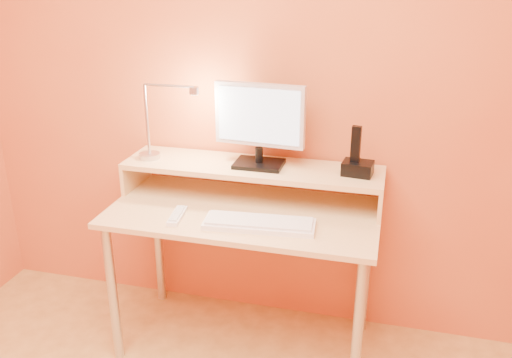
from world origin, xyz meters
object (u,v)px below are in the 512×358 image
(phone_dock, at_px, (358,168))
(mouse, at_px, (293,223))
(monitor_panel, at_px, (260,115))
(remote_control, at_px, (177,216))
(keyboard, at_px, (259,224))
(lamp_base, at_px, (150,156))

(phone_dock, height_order, mouse, phone_dock)
(monitor_panel, height_order, phone_dock, monitor_panel)
(mouse, bearing_deg, remote_control, -156.08)
(monitor_panel, distance_m, keyboard, 0.50)
(keyboard, bearing_deg, mouse, 9.57)
(lamp_base, distance_m, keyboard, 0.68)
(monitor_panel, xyz_separation_m, keyboard, (0.08, -0.30, -0.39))
(lamp_base, height_order, remote_control, lamp_base)
(phone_dock, bearing_deg, mouse, -126.23)
(mouse, bearing_deg, phone_dock, 66.82)
(phone_dock, xyz_separation_m, remote_control, (-0.73, -0.30, -0.18))
(monitor_panel, bearing_deg, lamp_base, -171.35)
(monitor_panel, xyz_separation_m, remote_control, (-0.29, -0.31, -0.39))
(keyboard, height_order, mouse, mouse)
(keyboard, bearing_deg, lamp_base, 151.49)
(monitor_panel, distance_m, lamp_base, 0.58)
(remote_control, bearing_deg, monitor_panel, 39.85)
(monitor_panel, xyz_separation_m, lamp_base, (-0.53, -0.04, -0.23))
(monitor_panel, distance_m, phone_dock, 0.49)
(lamp_base, distance_m, phone_dock, 0.98)
(monitor_panel, height_order, lamp_base, monitor_panel)
(lamp_base, height_order, phone_dock, phone_dock)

